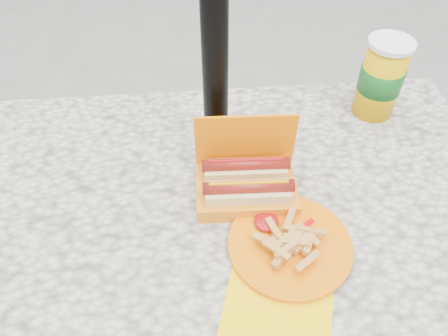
{
  "coord_description": "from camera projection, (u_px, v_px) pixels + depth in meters",
  "views": [
    {
      "loc": [
        -0.05,
        -0.54,
        1.44
      ],
      "look_at": [
        0.01,
        0.07,
        0.8
      ],
      "focal_mm": 35.0,
      "sensor_mm": 36.0,
      "label": 1
    }
  ],
  "objects": [
    {
      "name": "picnic_table",
      "position": [
        223.0,
        240.0,
        0.95
      ],
      "size": [
        1.2,
        0.8,
        0.75
      ],
      "color": "beige",
      "rests_on": "ground"
    },
    {
      "name": "umbrella_pole",
      "position": [
        214.0,
        4.0,
        0.73
      ],
      "size": [
        0.05,
        0.05,
        2.2
      ],
      "primitive_type": "cylinder",
      "color": "black",
      "rests_on": "ground"
    },
    {
      "name": "hotdog_box",
      "position": [
        246.0,
        183.0,
        0.87
      ],
      "size": [
        0.2,
        0.14,
        0.16
      ],
      "rotation": [
        0.0,
        0.0,
        -0.04
      ],
      "color": "orange",
      "rests_on": "picnic_table"
    },
    {
      "name": "fries_plate",
      "position": [
        288.0,
        248.0,
        0.79
      ],
      "size": [
        0.26,
        0.32,
        0.05
      ],
      "rotation": [
        0.0,
        0.0,
        -0.07
      ],
      "color": "#FFCE00",
      "rests_on": "picnic_table"
    },
    {
      "name": "soda_cup",
      "position": [
        381.0,
        78.0,
        1.01
      ],
      "size": [
        0.1,
        0.1,
        0.19
      ],
      "rotation": [
        0.0,
        0.0,
        0.36
      ],
      "color": "#E3A600",
      "rests_on": "picnic_table"
    }
  ]
}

